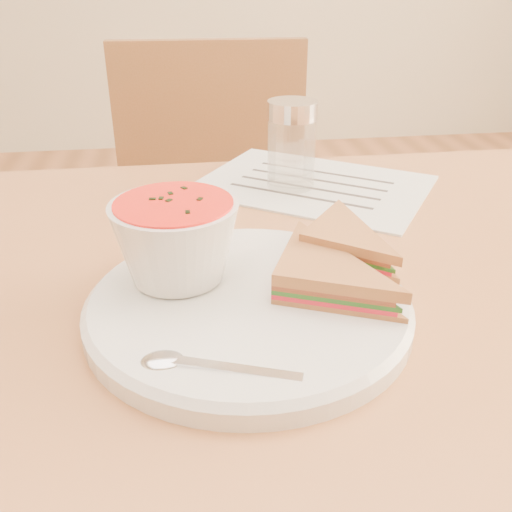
{
  "coord_description": "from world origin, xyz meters",
  "views": [
    {
      "loc": [
        -0.09,
        -0.53,
        1.04
      ],
      "look_at": [
        -0.02,
        -0.08,
        0.8
      ],
      "focal_mm": 40.0,
      "sensor_mm": 36.0,
      "label": 1
    }
  ],
  "objects": [
    {
      "name": "soup_bowl",
      "position": [
        -0.09,
        -0.06,
        0.81
      ],
      "size": [
        0.14,
        0.14,
        0.08
      ],
      "primitive_type": null,
      "rotation": [
        0.0,
        0.0,
        0.24
      ],
      "color": "white",
      "rests_on": "plate"
    },
    {
      "name": "dining_table",
      "position": [
        0.0,
        0.0,
        0.38
      ],
      "size": [
        1.0,
        0.7,
        0.75
      ],
      "primitive_type": null,
      "color": "#A25A32",
      "rests_on": "floor"
    },
    {
      "name": "paper_menu",
      "position": [
        0.1,
        0.22,
        0.75
      ],
      "size": [
        0.39,
        0.37,
        0.0
      ],
      "primitive_type": null,
      "rotation": [
        0.0,
        0.0,
        -0.6
      ],
      "color": "silver",
      "rests_on": "dining_table"
    },
    {
      "name": "condiment_shaker",
      "position": [
        0.07,
        0.22,
        0.81
      ],
      "size": [
        0.08,
        0.08,
        0.12
      ],
      "primitive_type": null,
      "rotation": [
        0.0,
        0.0,
        0.18
      ],
      "color": "silver",
      "rests_on": "dining_table"
    },
    {
      "name": "sandwich_half_b",
      "position": [
        0.02,
        -0.06,
        0.79
      ],
      "size": [
        0.14,
        0.14,
        0.03
      ],
      "primitive_type": null,
      "rotation": [
        0.0,
        0.0,
        -0.65
      ],
      "color": "#BA7841",
      "rests_on": "plate"
    },
    {
      "name": "plate",
      "position": [
        -0.03,
        -0.1,
        0.76
      ],
      "size": [
        0.36,
        0.36,
        0.02
      ],
      "primitive_type": null,
      "rotation": [
        0.0,
        0.0,
        0.26
      ],
      "color": "white",
      "rests_on": "dining_table"
    },
    {
      "name": "chair_far",
      "position": [
        -0.02,
        0.48,
        0.45
      ],
      "size": [
        0.42,
        0.42,
        0.9
      ],
      "primitive_type": null,
      "rotation": [
        0.0,
        0.0,
        3.1
      ],
      "color": "brown",
      "rests_on": "floor"
    },
    {
      "name": "spoon",
      "position": [
        -0.06,
        -0.2,
        0.77
      ],
      "size": [
        0.17,
        0.09,
        0.01
      ],
      "primitive_type": null,
      "rotation": [
        0.0,
        0.0,
        -0.33
      ],
      "color": "silver",
      "rests_on": "plate"
    },
    {
      "name": "sandwich_half_a",
      "position": [
        -0.01,
        -0.12,
        0.78
      ],
      "size": [
        0.15,
        0.15,
        0.04
      ],
      "primitive_type": null,
      "rotation": [
        0.0,
        0.0,
        -0.41
      ],
      "color": "#BA7841",
      "rests_on": "plate"
    }
  ]
}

